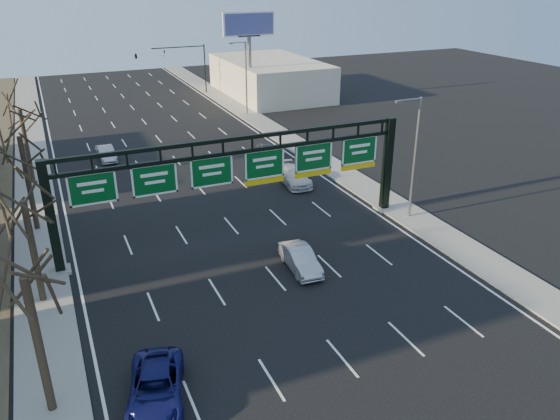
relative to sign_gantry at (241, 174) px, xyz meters
name	(u,v)px	position (x,y,z in m)	size (l,w,h in m)	color
ground	(289,295)	(-0.16, -8.00, -4.63)	(160.00, 160.00, 0.00)	black
sidewalk_left	(36,203)	(-12.96, 12.00, -4.57)	(3.00, 120.00, 0.12)	gray
sidewalk_right	(323,161)	(12.64, 12.00, -4.57)	(3.00, 120.00, 0.12)	gray
lane_markings	(193,181)	(-0.16, 12.00, -4.62)	(21.60, 120.00, 0.01)	white
sign_gantry	(241,174)	(0.00, 0.00, 0.00)	(24.60, 1.20, 7.20)	black
building_right_distant	(270,78)	(19.84, 42.00, -2.13)	(12.00, 20.00, 5.00)	beige
tree_near	(18,253)	(-12.96, -12.00, 2.86)	(3.60, 3.60, 8.86)	#30261A
tree_gantry	(19,182)	(-12.96, -3.00, 2.48)	(3.60, 3.60, 8.48)	#30261A
tree_mid	(16,121)	(-12.96, 7.00, 3.23)	(3.60, 3.60, 9.24)	#30261A
tree_far	(17,97)	(-12.96, 17.00, 2.86)	(3.60, 3.60, 8.86)	#30261A
streetlight_near	(414,152)	(12.31, -2.00, 0.45)	(2.15, 0.22, 9.00)	slate
streetlight_far	(245,74)	(12.31, 32.00, 0.45)	(2.15, 0.22, 9.00)	slate
billboard_right	(249,36)	(14.84, 36.98, 4.43)	(7.00, 0.50, 12.00)	slate
traffic_signal_mast	(163,58)	(5.53, 47.00, 0.87)	(10.16, 0.54, 7.00)	black
car_blue_suv	(156,388)	(-8.82, -13.21, -3.94)	(2.27, 4.93, 1.37)	#131656
car_silver_sedan	(300,259)	(1.69, -5.60, -3.94)	(1.45, 4.17, 1.37)	#ABABB0
car_white_wagon	(293,176)	(7.48, 7.82, -3.90)	(2.03, 5.00, 1.45)	silver
car_grey_far	(267,151)	(8.18, 15.13, -3.95)	(1.60, 3.98, 1.35)	#434749
car_silver_distant	(106,153)	(-6.30, 20.89, -3.96)	(1.41, 4.05, 1.33)	#B0B0B5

